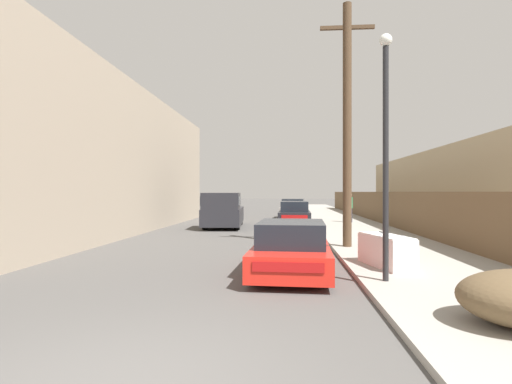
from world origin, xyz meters
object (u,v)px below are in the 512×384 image
(car_parked_mid, at_px, (295,215))
(pickup_truck, at_px, (223,211))
(discarded_fridge, at_px, (386,251))
(utility_pole, at_px, (347,121))
(pedestrian, at_px, (350,207))
(street_lamp, at_px, (386,139))
(parked_sports_car_red, at_px, (292,249))
(car_parked_far, at_px, (293,209))

(car_parked_mid, height_order, pickup_truck, pickup_truck)
(discarded_fridge, height_order, utility_pole, utility_pole)
(car_parked_mid, height_order, pedestrian, pedestrian)
(pickup_truck, distance_m, pedestrian, 7.86)
(discarded_fridge, relative_size, utility_pole, 0.23)
(pickup_truck, height_order, pedestrian, pickup_truck)
(street_lamp, relative_size, pedestrian, 2.87)
(parked_sports_car_red, bearing_deg, car_parked_mid, 91.33)
(discarded_fridge, xyz_separation_m, pickup_truck, (-5.86, 11.40, 0.43))
(car_parked_far, distance_m, pedestrian, 6.24)
(parked_sports_car_red, bearing_deg, pickup_truck, 109.70)
(pickup_truck, bearing_deg, car_parked_far, -119.20)
(discarded_fridge, xyz_separation_m, street_lamp, (-0.40, -1.63, 2.54))
(pedestrian, bearing_deg, car_parked_far, 122.05)
(discarded_fridge, height_order, pickup_truck, pickup_truck)
(car_parked_far, xyz_separation_m, street_lamp, (1.51, -21.35, 2.37))
(parked_sports_car_red, xyz_separation_m, pickup_truck, (-3.56, 11.69, 0.37))
(utility_pole, bearing_deg, car_parked_mid, 99.78)
(car_parked_mid, relative_size, street_lamp, 0.82)
(car_parked_mid, distance_m, utility_pole, 9.95)
(parked_sports_car_red, bearing_deg, utility_pole, 66.43)
(car_parked_far, bearing_deg, discarded_fridge, -80.26)
(street_lamp, height_order, pedestrian, street_lamp)
(discarded_fridge, bearing_deg, pickup_truck, 102.44)
(pickup_truck, xyz_separation_m, pedestrian, (7.25, 3.04, 0.10))
(pickup_truck, bearing_deg, utility_pole, 120.97)
(pickup_truck, bearing_deg, pedestrian, -161.05)
(car_parked_far, bearing_deg, pedestrian, -53.75)
(parked_sports_car_red, relative_size, pickup_truck, 0.86)
(utility_pole, xyz_separation_m, pedestrian, (1.80, 10.89, -3.28))
(car_parked_far, distance_m, pickup_truck, 9.21)
(street_lamp, bearing_deg, car_parked_mid, 96.29)
(street_lamp, bearing_deg, discarded_fridge, 76.14)
(car_parked_far, bearing_deg, car_parked_mid, -86.33)
(utility_pole, height_order, street_lamp, utility_pole)
(pickup_truck, height_order, street_lamp, street_lamp)
(discarded_fridge, bearing_deg, car_parked_far, 80.78)
(discarded_fridge, xyz_separation_m, car_parked_far, (-1.91, 19.72, 0.16))
(pickup_truck, xyz_separation_m, street_lamp, (5.46, -13.03, 2.11))
(car_parked_far, height_order, utility_pole, utility_pole)
(discarded_fridge, xyz_separation_m, utility_pole, (-0.41, 3.55, 3.81))
(parked_sports_car_red, height_order, street_lamp, street_lamp)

